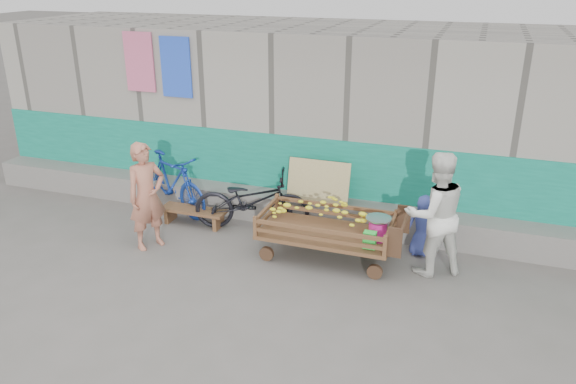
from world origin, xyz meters
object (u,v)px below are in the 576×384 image
(child, at_px, (423,226))
(bicycle_blue, at_px, (172,183))
(banana_cart, at_px, (324,220))
(vendor_man, at_px, (147,196))
(woman, at_px, (435,214))
(bicycle_dark, at_px, (252,201))
(bench, at_px, (194,213))

(child, distance_m, bicycle_blue, 4.24)
(banana_cart, relative_size, bicycle_blue, 1.19)
(banana_cart, xyz_separation_m, bicycle_blue, (-2.91, 0.76, -0.07))
(vendor_man, distance_m, woman, 4.13)
(banana_cart, distance_m, bicycle_dark, 1.48)
(vendor_man, bearing_deg, child, -45.52)
(bicycle_dark, bearing_deg, bicycle_blue, 67.92)
(banana_cart, relative_size, bicycle_dark, 1.13)
(bench, distance_m, vendor_man, 1.12)
(vendor_man, height_order, woman, woman)
(bicycle_dark, bearing_deg, bench, 84.92)
(bench, bearing_deg, child, 2.68)
(vendor_man, relative_size, child, 1.76)
(bench, relative_size, bicycle_dark, 0.60)
(banana_cart, xyz_separation_m, bicycle_dark, (-1.36, 0.58, -0.11))
(bench, distance_m, bicycle_dark, 1.02)
(woman, bearing_deg, bicycle_dark, -38.23)
(woman, height_order, bicycle_dark, woman)
(banana_cart, xyz_separation_m, bench, (-2.32, 0.40, -0.40))
(bicycle_blue, bearing_deg, vendor_man, -142.04)
(woman, bearing_deg, bicycle_blue, -37.42)
(vendor_man, xyz_separation_m, bicycle_blue, (-0.33, 1.26, -0.29))
(woman, relative_size, bicycle_dark, 0.95)
(bench, height_order, bicycle_blue, bicycle_blue)
(bicycle_dark, height_order, bicycle_blue, bicycle_blue)
(bench, height_order, bicycle_dark, bicycle_dark)
(bicycle_blue, bearing_deg, banana_cart, -81.51)
(child, relative_size, bicycle_blue, 0.53)
(child, distance_m, bicycle_dark, 2.69)
(vendor_man, distance_m, bicycle_dark, 1.65)
(banana_cart, height_order, vendor_man, vendor_man)
(bench, xyz_separation_m, woman, (3.83, -0.29, 0.67))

